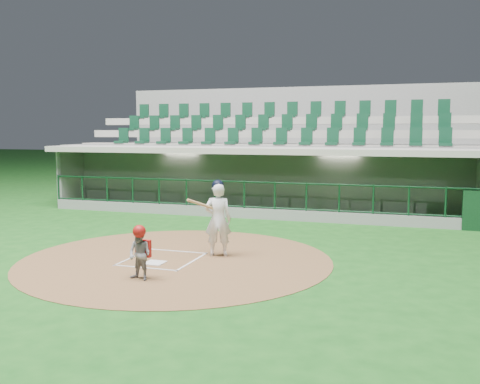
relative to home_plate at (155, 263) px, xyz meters
name	(u,v)px	position (x,y,z in m)	size (l,w,h in m)	color
ground	(168,257)	(0.00, 0.70, -0.02)	(120.00, 120.00, 0.00)	#154C16
dirt_circle	(176,259)	(0.30, 0.50, -0.02)	(7.20, 7.20, 0.01)	brown
home_plate	(155,263)	(0.00, 0.00, 0.00)	(0.43, 0.43, 0.02)	white
batter_box_chalk	(163,259)	(0.00, 0.40, 0.00)	(1.55, 1.80, 0.01)	silver
dugout_structure	(262,185)	(0.11, 8.53, 0.94)	(16.40, 3.70, 3.00)	gray
seating_deck	(279,167)	(0.00, 11.61, 1.40)	(17.00, 6.72, 5.15)	slate
batter	(218,218)	(1.10, 1.12, 0.90)	(0.90, 0.93, 1.82)	white
catcher	(140,252)	(0.34, -1.29, 0.55)	(0.57, 0.49, 1.11)	gray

